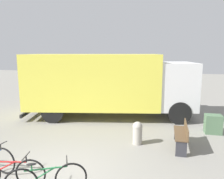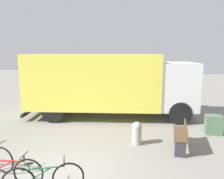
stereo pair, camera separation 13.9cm
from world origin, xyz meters
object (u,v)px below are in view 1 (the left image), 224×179
bicycle_middle (8,172)px  utility_box (213,124)px  park_bench (182,134)px  delivery_truck (108,82)px  bollard_near_bench (137,132)px

bicycle_middle → utility_box: (5.67, 4.89, -0.01)m
park_bench → delivery_truck: bearing=49.3°
delivery_truck → utility_box: delivery_truck is taller
park_bench → utility_box: park_bench is taller
delivery_truck → utility_box: (4.68, -1.40, -1.38)m
delivery_truck → utility_box: size_ratio=11.10×
bollard_near_bench → park_bench: bearing=-0.1°
delivery_truck → bollard_near_bench: size_ratio=10.34×
delivery_truck → park_bench: (3.33, -3.08, -1.27)m
delivery_truck → park_bench: size_ratio=5.67×
delivery_truck → bollard_near_bench: 3.80m
park_bench → bollard_near_bench: bearing=92.0°
delivery_truck → utility_box: bearing=-26.8°
park_bench → utility_box: (1.36, 1.68, -0.10)m
park_bench → bollard_near_bench: (-1.52, 0.00, -0.04)m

